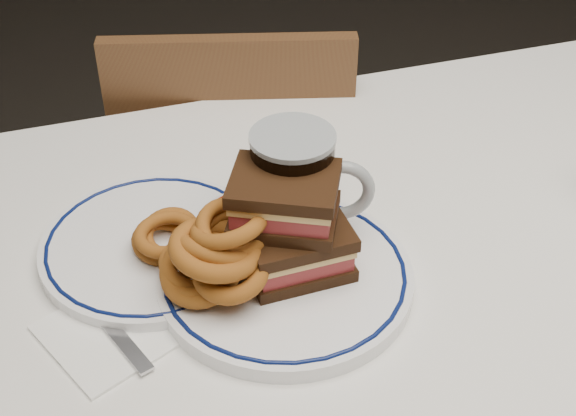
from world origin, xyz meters
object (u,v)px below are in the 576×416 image
object	(u,v)px
chair_far	(238,199)
far_plate	(153,246)
main_plate	(285,276)
beer_mug	(295,192)
reuben_sandwich	(291,224)

from	to	relation	value
chair_far	far_plate	xyz separation A→B (m)	(-0.21, -0.44, 0.30)
main_plate	beer_mug	size ratio (longest dim) A/B	1.82
reuben_sandwich	main_plate	bearing A→B (deg)	-135.47
chair_far	beer_mug	bearing A→B (deg)	-95.27
chair_far	far_plate	bearing A→B (deg)	-115.63
reuben_sandwich	far_plate	world-z (taller)	reuben_sandwich
chair_far	beer_mug	world-z (taller)	beer_mug
beer_mug	far_plate	distance (m)	0.18
reuben_sandwich	beer_mug	world-z (taller)	beer_mug
reuben_sandwich	far_plate	distance (m)	0.18
chair_far	far_plate	size ratio (longest dim) A/B	3.17
far_plate	reuben_sandwich	bearing A→B (deg)	-32.08
main_plate	reuben_sandwich	bearing A→B (deg)	44.53
chair_far	main_plate	world-z (taller)	chair_far
chair_far	beer_mug	distance (m)	0.61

